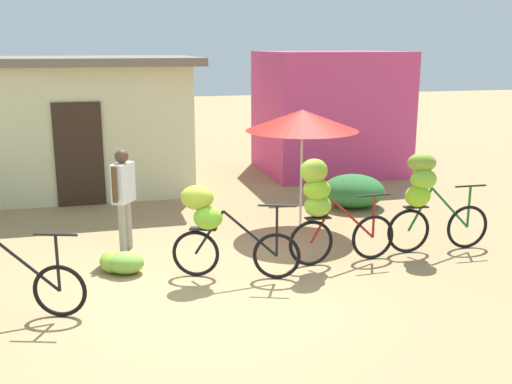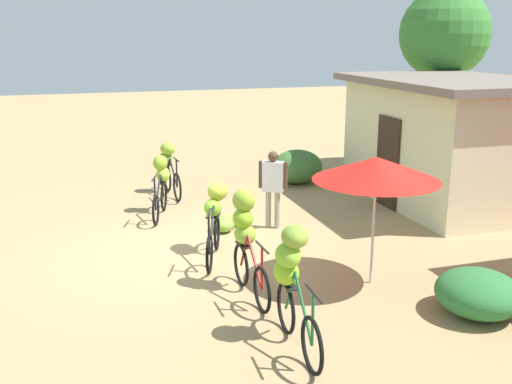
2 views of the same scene
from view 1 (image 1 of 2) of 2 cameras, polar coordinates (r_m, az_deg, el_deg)
name	(u,v)px [view 1 (image 1 of 2)]	position (r m, az deg, el deg)	size (l,w,h in m)	color
ground_plane	(201,293)	(7.74, -5.22, -9.46)	(60.00, 60.00, 0.00)	#A18558
building_low	(79,123)	(13.50, -16.32, 6.25)	(4.99, 3.53, 2.80)	beige
shop_pink	(329,112)	(14.92, 6.91, 7.45)	(3.20, 2.80, 2.90)	#CE3E7D
hedge_bush_front_right	(353,191)	(11.78, 9.18, 0.11)	(1.19, 1.16, 0.62)	#2C7036
market_umbrella	(302,120)	(10.19, 4.37, 6.75)	(1.90, 1.90, 1.99)	beige
bicycle_center_loaded	(214,222)	(8.00, -4.01, -2.85)	(1.64, 0.77, 1.25)	black
bicycle_by_shop	(324,203)	(8.47, 6.43, -1.04)	(1.62, 0.40, 1.53)	black
bicycle_rightmost	(426,194)	(9.28, 15.76, -0.18)	(1.65, 0.46, 1.50)	black
banana_pile_on_ground	(120,262)	(8.53, -12.73, -6.50)	(0.74, 0.68, 0.30)	#85B235
person_vendor	(123,190)	(9.21, -12.40, 0.21)	(0.38, 0.51, 1.55)	gray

